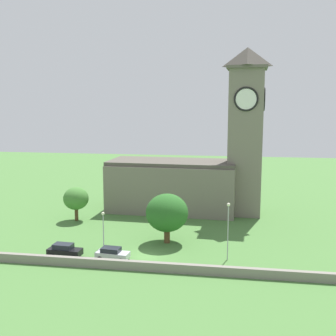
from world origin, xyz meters
TOP-DOWN VIEW (x-y plane):
  - ground_plane at (0.00, 15.00)m, footprint 200.00×200.00m
  - church at (4.02, 25.04)m, footprint 29.66×12.11m
  - quay_barrier at (0.00, -4.98)m, footprint 59.43×0.70m
  - car_black at (-10.77, -2.18)m, footprint 4.65×2.31m
  - car_silver at (-4.17, -2.03)m, footprint 4.54×2.43m
  - streetlamp_west_mid at (-5.85, -0.38)m, footprint 0.44×0.44m
  - streetlamp_central at (10.88, 0.32)m, footprint 0.44×0.44m
  - tree_churchyard at (-15.94, 15.11)m, footprint 4.44×4.44m
  - tree_riverside_east at (1.87, 5.89)m, footprint 6.25×6.25m

SIDE VIEW (x-z plane):
  - ground_plane at x=0.00m, z-range 0.00..0.00m
  - quay_barrier at x=0.00m, z-range 0.00..1.17m
  - car_silver at x=-4.17m, z-range 0.01..1.65m
  - car_black at x=-10.77m, z-range 0.01..1.85m
  - tree_churchyard at x=-15.94m, z-range 0.97..6.96m
  - streetlamp_west_mid at x=-5.85m, z-range 1.10..7.09m
  - tree_riverside_east at x=1.87m, z-range 0.85..8.24m
  - streetlamp_central at x=10.88m, z-range 1.22..8.94m
  - church at x=4.02m, z-range -7.08..23.45m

